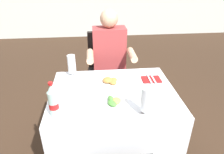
{
  "coord_description": "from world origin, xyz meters",
  "views": [
    {
      "loc": [
        -0.18,
        -1.45,
        1.64
      ],
      "look_at": [
        -0.03,
        0.07,
        0.82
      ],
      "focal_mm": 32.88,
      "sensor_mm": 36.0,
      "label": 1
    }
  ],
  "objects_px": {
    "plate_far_diner": "(112,81)",
    "beer_glass_middle": "(72,65)",
    "seated_diner_far": "(110,61)",
    "napkin_cutlery_set": "(151,79)",
    "beer_glass_left": "(146,100)",
    "plate_near_camera": "(113,104)",
    "chair_far_diner_seat": "(106,69)",
    "cola_bottle_primary": "(53,102)",
    "main_dining_table": "(113,109)"
  },
  "relations": [
    {
      "from": "plate_far_diner",
      "to": "cola_bottle_primary",
      "type": "bearing_deg",
      "value": -136.38
    },
    {
      "from": "plate_near_camera",
      "to": "plate_far_diner",
      "type": "height_order",
      "value": "same"
    },
    {
      "from": "beer_glass_left",
      "to": "plate_far_diner",
      "type": "bearing_deg",
      "value": 112.4
    },
    {
      "from": "seated_diner_far",
      "to": "plate_near_camera",
      "type": "relative_size",
      "value": 5.3
    },
    {
      "from": "beer_glass_middle",
      "to": "napkin_cutlery_set",
      "type": "distance_m",
      "value": 0.74
    },
    {
      "from": "main_dining_table",
      "to": "beer_glass_left",
      "type": "xyz_separation_m",
      "value": [
        0.19,
        -0.31,
        0.29
      ]
    },
    {
      "from": "main_dining_table",
      "to": "beer_glass_left",
      "type": "distance_m",
      "value": 0.47
    },
    {
      "from": "beer_glass_left",
      "to": "napkin_cutlery_set",
      "type": "xyz_separation_m",
      "value": [
        0.18,
        0.47,
        -0.11
      ]
    },
    {
      "from": "napkin_cutlery_set",
      "to": "beer_glass_middle",
      "type": "bearing_deg",
      "value": 167.73
    },
    {
      "from": "chair_far_diner_seat",
      "to": "plate_near_camera",
      "type": "distance_m",
      "value": 1.01
    },
    {
      "from": "beer_glass_left",
      "to": "beer_glass_middle",
      "type": "xyz_separation_m",
      "value": [
        -0.54,
        0.63,
        -0.01
      ]
    },
    {
      "from": "beer_glass_left",
      "to": "cola_bottle_primary",
      "type": "xyz_separation_m",
      "value": [
        -0.61,
        0.04,
        0.0
      ]
    },
    {
      "from": "chair_far_diner_seat",
      "to": "napkin_cutlery_set",
      "type": "relative_size",
      "value": 5.1
    },
    {
      "from": "beer_glass_middle",
      "to": "seated_diner_far",
      "type": "bearing_deg",
      "value": 43.76
    },
    {
      "from": "plate_far_diner",
      "to": "beer_glass_left",
      "type": "distance_m",
      "value": 0.49
    },
    {
      "from": "main_dining_table",
      "to": "plate_near_camera",
      "type": "bearing_deg",
      "value": -96.63
    },
    {
      "from": "plate_far_diner",
      "to": "beer_glass_left",
      "type": "height_order",
      "value": "beer_glass_left"
    },
    {
      "from": "plate_near_camera",
      "to": "cola_bottle_primary",
      "type": "xyz_separation_m",
      "value": [
        -0.4,
        -0.08,
        0.1
      ]
    },
    {
      "from": "plate_far_diner",
      "to": "beer_glass_middle",
      "type": "height_order",
      "value": "beer_glass_middle"
    },
    {
      "from": "beer_glass_left",
      "to": "napkin_cutlery_set",
      "type": "distance_m",
      "value": 0.52
    },
    {
      "from": "beer_glass_left",
      "to": "napkin_cutlery_set",
      "type": "relative_size",
      "value": 1.1
    },
    {
      "from": "plate_near_camera",
      "to": "beer_glass_left",
      "type": "xyz_separation_m",
      "value": [
        0.21,
        -0.12,
        0.1
      ]
    },
    {
      "from": "main_dining_table",
      "to": "napkin_cutlery_set",
      "type": "distance_m",
      "value": 0.44
    },
    {
      "from": "seated_diner_far",
      "to": "napkin_cutlery_set",
      "type": "relative_size",
      "value": 6.63
    },
    {
      "from": "main_dining_table",
      "to": "beer_glass_left",
      "type": "relative_size",
      "value": 4.9
    },
    {
      "from": "beer_glass_middle",
      "to": "napkin_cutlery_set",
      "type": "relative_size",
      "value": 1.06
    },
    {
      "from": "beer_glass_left",
      "to": "beer_glass_middle",
      "type": "relative_size",
      "value": 1.04
    },
    {
      "from": "chair_far_diner_seat",
      "to": "seated_diner_far",
      "type": "height_order",
      "value": "seated_diner_far"
    },
    {
      "from": "main_dining_table",
      "to": "chair_far_diner_seat",
      "type": "distance_m",
      "value": 0.79
    },
    {
      "from": "main_dining_table",
      "to": "napkin_cutlery_set",
      "type": "xyz_separation_m",
      "value": [
        0.36,
        0.16,
        0.19
      ]
    },
    {
      "from": "plate_far_diner",
      "to": "cola_bottle_primary",
      "type": "height_order",
      "value": "cola_bottle_primary"
    },
    {
      "from": "seated_diner_far",
      "to": "plate_far_diner",
      "type": "bearing_deg",
      "value": -93.18
    },
    {
      "from": "chair_far_diner_seat",
      "to": "cola_bottle_primary",
      "type": "relative_size",
      "value": 3.66
    },
    {
      "from": "plate_far_diner",
      "to": "beer_glass_middle",
      "type": "xyz_separation_m",
      "value": [
        -0.35,
        0.18,
        0.09
      ]
    },
    {
      "from": "main_dining_table",
      "to": "plate_far_diner",
      "type": "bearing_deg",
      "value": 89.12
    },
    {
      "from": "beer_glass_middle",
      "to": "cola_bottle_primary",
      "type": "bearing_deg",
      "value": -97.38
    },
    {
      "from": "napkin_cutlery_set",
      "to": "plate_near_camera",
      "type": "bearing_deg",
      "value": -137.36
    },
    {
      "from": "main_dining_table",
      "to": "cola_bottle_primary",
      "type": "bearing_deg",
      "value": -147.32
    },
    {
      "from": "beer_glass_left",
      "to": "cola_bottle_primary",
      "type": "distance_m",
      "value": 0.61
    },
    {
      "from": "cola_bottle_primary",
      "to": "napkin_cutlery_set",
      "type": "relative_size",
      "value": 1.39
    },
    {
      "from": "plate_far_diner",
      "to": "chair_far_diner_seat",
      "type": "bearing_deg",
      "value": 90.18
    },
    {
      "from": "main_dining_table",
      "to": "cola_bottle_primary",
      "type": "height_order",
      "value": "cola_bottle_primary"
    },
    {
      "from": "plate_far_diner",
      "to": "napkin_cutlery_set",
      "type": "distance_m",
      "value": 0.36
    },
    {
      "from": "main_dining_table",
      "to": "beer_glass_middle",
      "type": "relative_size",
      "value": 5.07
    },
    {
      "from": "plate_far_diner",
      "to": "cola_bottle_primary",
      "type": "distance_m",
      "value": 0.6
    },
    {
      "from": "cola_bottle_primary",
      "to": "chair_far_diner_seat",
      "type": "bearing_deg",
      "value": 68.17
    },
    {
      "from": "beer_glass_left",
      "to": "napkin_cutlery_set",
      "type": "height_order",
      "value": "beer_glass_left"
    },
    {
      "from": "chair_far_diner_seat",
      "to": "cola_bottle_primary",
      "type": "bearing_deg",
      "value": -111.83
    },
    {
      "from": "cola_bottle_primary",
      "to": "beer_glass_left",
      "type": "bearing_deg",
      "value": -3.53
    },
    {
      "from": "chair_far_diner_seat",
      "to": "cola_bottle_primary",
      "type": "height_order",
      "value": "cola_bottle_primary"
    }
  ]
}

